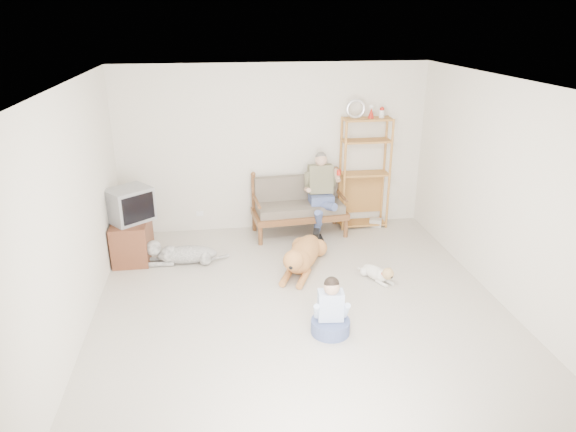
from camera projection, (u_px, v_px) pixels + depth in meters
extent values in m
plane|color=silver|center=(302.00, 310.00, 6.27)|extent=(5.50, 5.50, 0.00)
plane|color=white|center=(304.00, 84.00, 5.28)|extent=(5.50, 5.50, 0.00)
plane|color=silver|center=(274.00, 149.00, 8.31)|extent=(5.00, 0.00, 5.00)
plane|color=silver|center=(378.00, 357.00, 3.24)|extent=(5.00, 0.00, 5.00)
plane|color=silver|center=(71.00, 219.00, 5.44)|extent=(0.00, 5.50, 5.50)
plane|color=silver|center=(509.00, 196.00, 6.11)|extent=(0.00, 5.50, 5.50)
cube|color=brown|center=(299.00, 214.00, 8.36)|extent=(1.55, 0.81, 0.10)
cube|color=brown|center=(299.00, 207.00, 8.31)|extent=(1.42, 0.70, 0.13)
cube|color=brown|center=(297.00, 189.00, 8.45)|extent=(1.39, 0.22, 0.45)
cylinder|color=brown|center=(297.00, 176.00, 8.43)|extent=(1.40, 0.15, 0.05)
cylinder|color=brown|center=(259.00, 235.00, 8.06)|extent=(0.07, 0.07, 0.30)
cylinder|color=brown|center=(255.00, 203.00, 8.49)|extent=(0.07, 0.07, 0.95)
cylinder|color=brown|center=(345.00, 230.00, 8.25)|extent=(0.07, 0.07, 0.30)
cylinder|color=brown|center=(337.00, 198.00, 8.68)|extent=(0.07, 0.07, 0.95)
cube|color=#54639A|center=(321.00, 200.00, 8.30)|extent=(0.37, 0.35, 0.18)
cube|color=#757252|center=(320.00, 179.00, 8.27)|extent=(0.39, 0.27, 0.49)
sphere|color=tan|center=(321.00, 160.00, 8.13)|extent=(0.19, 0.19, 0.19)
sphere|color=#5D5852|center=(321.00, 157.00, 8.13)|extent=(0.18, 0.18, 0.18)
cylinder|color=red|center=(339.00, 172.00, 8.06)|extent=(0.06, 0.06, 0.08)
cube|color=#C17D3C|center=(368.00, 119.00, 8.15)|extent=(0.78, 0.32, 0.03)
torus|color=silver|center=(356.00, 109.00, 8.06)|extent=(0.32, 0.05, 0.32)
cone|color=red|center=(371.00, 113.00, 8.12)|extent=(0.10, 0.10, 0.16)
cylinder|color=#C17D3C|center=(344.00, 177.00, 8.29)|extent=(0.04, 0.04, 1.85)
cylinder|color=#C17D3C|center=(340.00, 172.00, 8.57)|extent=(0.04, 0.04, 1.85)
cylinder|color=#C17D3C|center=(390.00, 175.00, 8.40)|extent=(0.04, 0.04, 1.85)
cylinder|color=#C17D3C|center=(384.00, 170.00, 8.67)|extent=(0.04, 0.04, 1.85)
cube|color=silver|center=(375.00, 222.00, 8.77)|extent=(0.24, 0.21, 0.13)
cube|color=brown|center=(133.00, 238.00, 7.57)|extent=(0.50, 0.90, 0.60)
cube|color=brown|center=(113.00, 245.00, 7.33)|extent=(0.02, 0.40, 0.50)
cube|color=brown|center=(118.00, 233.00, 7.74)|extent=(0.02, 0.40, 0.50)
cube|color=gray|center=(129.00, 205.00, 7.33)|extent=(0.74, 0.73, 0.48)
cube|color=black|center=(138.00, 208.00, 7.18)|extent=(0.40, 0.33, 0.39)
cube|color=white|center=(200.00, 213.00, 8.51)|extent=(0.12, 0.02, 0.08)
ellipsoid|color=#CB8146|center=(304.00, 253.00, 7.37)|extent=(0.81, 1.18, 0.35)
sphere|color=#CB8146|center=(298.00, 262.00, 7.06)|extent=(0.35, 0.35, 0.35)
sphere|color=#CB8146|center=(293.00, 261.00, 6.76)|extent=(0.28, 0.28, 0.28)
ellipsoid|color=#CB8146|center=(291.00, 267.00, 6.66)|extent=(0.19, 0.23, 0.11)
cylinder|color=#CB8146|center=(313.00, 244.00, 7.91)|extent=(0.09, 0.45, 0.06)
ellipsoid|color=#CB8146|center=(287.00, 259.00, 6.81)|extent=(0.09, 0.10, 0.14)
ellipsoid|color=#CB8146|center=(301.00, 261.00, 6.76)|extent=(0.09, 0.10, 0.14)
ellipsoid|color=white|center=(187.00, 254.00, 7.44)|extent=(0.87, 0.31, 0.26)
sphere|color=white|center=(169.00, 254.00, 7.41)|extent=(0.26, 0.26, 0.26)
sphere|color=white|center=(153.00, 248.00, 7.34)|extent=(0.22, 0.22, 0.22)
ellipsoid|color=white|center=(146.00, 250.00, 7.34)|extent=(0.16, 0.10, 0.09)
cylinder|color=white|center=(218.00, 258.00, 7.52)|extent=(0.34, 0.15, 0.04)
ellipsoid|color=white|center=(156.00, 246.00, 7.42)|extent=(0.07, 0.05, 0.11)
ellipsoid|color=white|center=(154.00, 250.00, 7.27)|extent=(0.07, 0.05, 0.11)
ellipsoid|color=white|center=(375.00, 272.00, 7.01)|extent=(0.37, 0.48, 0.17)
sphere|color=white|center=(382.00, 275.00, 6.90)|extent=(0.17, 0.17, 0.17)
sphere|color=tan|center=(388.00, 274.00, 6.79)|extent=(0.16, 0.16, 0.16)
ellipsoid|color=tan|center=(392.00, 277.00, 6.74)|extent=(0.11, 0.13, 0.06)
cylinder|color=white|center=(364.00, 270.00, 7.20)|extent=(0.15, 0.14, 0.03)
cone|color=tan|center=(384.00, 271.00, 6.76)|extent=(0.05, 0.05, 0.06)
cone|color=tan|center=(390.00, 269.00, 6.82)|extent=(0.05, 0.05, 0.06)
torus|color=red|center=(387.00, 274.00, 6.81)|extent=(0.15, 0.15, 0.02)
cylinder|color=#54639A|center=(330.00, 326.00, 5.81)|extent=(0.44, 0.44, 0.16)
cube|color=silver|center=(331.00, 305.00, 5.73)|extent=(0.30, 0.21, 0.34)
sphere|color=tan|center=(332.00, 287.00, 5.62)|extent=(0.18, 0.18, 0.18)
sphere|color=black|center=(332.00, 284.00, 5.62)|extent=(0.17, 0.17, 0.17)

